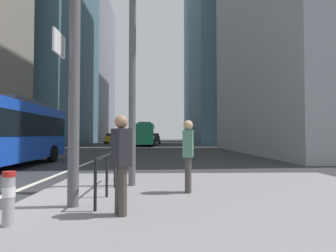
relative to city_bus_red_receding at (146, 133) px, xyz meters
name	(u,v)px	position (x,y,z in m)	size (l,w,h in m)	color
ground_plane	(116,152)	(-2.05, -15.55, -1.84)	(160.00, 160.00, 0.00)	#303033
median_island	(235,211)	(3.45, -36.55, -1.76)	(9.00, 10.00, 0.15)	gray
lane_centre_line	(128,147)	(-2.05, -5.55, -1.83)	(0.20, 80.00, 0.01)	beige
office_tower_left_far	(88,69)	(-18.05, 37.78, 18.55)	(11.36, 25.93, 40.77)	gray
office_tower_right_far	(208,44)	(14.95, 31.39, 23.76)	(10.92, 18.88, 51.19)	slate
city_bus_red_receding	(146,133)	(0.00, 0.00, 0.00)	(2.72, 10.97, 3.40)	#198456
car_oncoming_mid	(111,138)	(-7.35, 13.16, -0.85)	(2.14, 4.05, 1.94)	gold
car_receding_near	(151,138)	(0.28, 21.32, -0.85)	(2.07, 4.27, 1.94)	black
car_receding_far	(155,138)	(1.23, 11.69, -0.85)	(2.15, 4.06, 1.94)	#232838
car_oncoming_far	(112,138)	(-7.18, 13.65, -0.85)	(2.14, 4.17, 1.94)	maroon
street_lamp_post	(133,6)	(1.18, -34.08, 3.45)	(5.50, 0.32, 8.00)	#56565B
bollard_right	(9,195)	(-0.41, -37.60, -1.21)	(0.20, 0.20, 0.85)	#99999E
pedestrian_railing	(111,164)	(0.75, -34.99, -0.98)	(0.06, 3.61, 0.98)	black
pedestrian_waiting	(188,152)	(2.66, -35.11, -0.69)	(0.31, 0.42, 1.79)	#423D38
pedestrian_walking	(121,159)	(1.26, -37.05, -0.70)	(0.41, 0.45, 1.77)	#423D38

